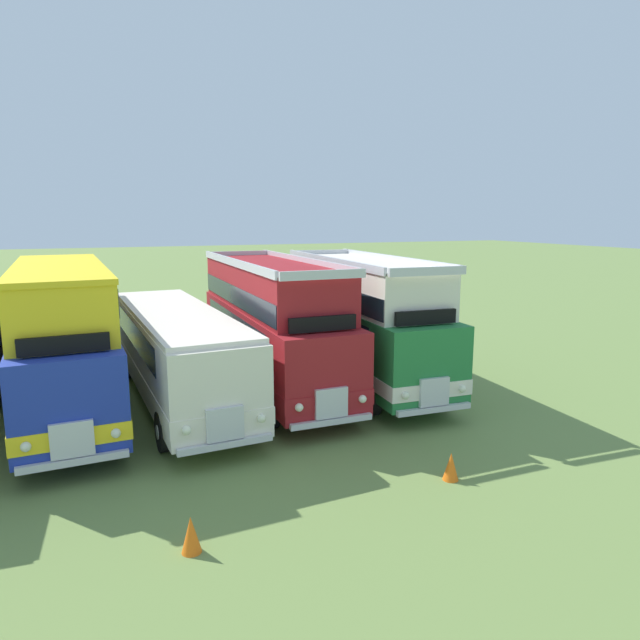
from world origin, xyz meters
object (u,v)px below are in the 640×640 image
cone_mid_row (451,466)px  bus_seventh_in_row (176,348)px  bus_eighth_in_row (271,322)px  bus_ninth_in_row (361,317)px  bus_sixth_in_row (64,332)px  cone_near_end (191,534)px

cone_mid_row → bus_seventh_in_row: bearing=121.6°
bus_eighth_in_row → cone_mid_row: (1.67, -8.18, -2.04)m
bus_ninth_in_row → cone_mid_row: size_ratio=15.80×
bus_sixth_in_row → cone_mid_row: size_ratio=16.79×
bus_sixth_in_row → bus_eighth_in_row: bus_eighth_in_row is taller
bus_eighth_in_row → cone_mid_row: 8.59m
bus_sixth_in_row → cone_near_end: 9.36m
bus_eighth_in_row → bus_ninth_in_row: (3.23, -0.35, -0.00)m
bus_eighth_in_row → cone_mid_row: size_ratio=16.10×
bus_ninth_in_row → cone_near_end: bus_ninth_in_row is taller
cone_mid_row → bus_ninth_in_row: bearing=78.7°
bus_ninth_in_row → cone_mid_row: bearing=-101.3°
bus_ninth_in_row → cone_near_end: size_ratio=14.81×
bus_sixth_in_row → bus_eighth_in_row: (6.46, -0.06, -0.11)m
bus_sixth_in_row → cone_near_end: (2.22, -8.84, -2.13)m
bus_sixth_in_row → bus_ninth_in_row: size_ratio=1.06×
bus_sixth_in_row → cone_mid_row: bus_sixth_in_row is taller
bus_eighth_in_row → bus_ninth_in_row: bearing=-6.2°
bus_seventh_in_row → cone_near_end: 8.74m
bus_sixth_in_row → cone_near_end: bus_sixth_in_row is taller
bus_eighth_in_row → cone_mid_row: bearing=-78.4°
bus_eighth_in_row → cone_near_end: bus_eighth_in_row is taller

